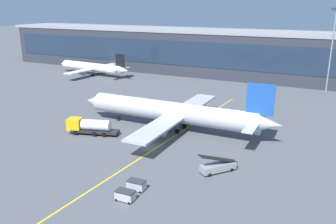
{
  "coord_description": "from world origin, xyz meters",
  "views": [
    {
      "loc": [
        31.0,
        -54.22,
        26.09
      ],
      "look_at": [
        -0.2,
        8.96,
        4.5
      ],
      "focal_mm": 37.73,
      "sensor_mm": 36.0,
      "label": 1
    }
  ],
  "objects_px": {
    "fuel_tanker": "(90,126)",
    "commuter_jet_far": "(92,67)",
    "belt_loader": "(218,166)",
    "main_airliner": "(172,112)",
    "baggage_cart_1": "(136,185)",
    "baggage_cart_0": "(125,195)"
  },
  "relations": [
    {
      "from": "main_airliner",
      "to": "baggage_cart_1",
      "type": "relative_size",
      "value": 16.86
    },
    {
      "from": "commuter_jet_far",
      "to": "baggage_cart_1",
      "type": "bearing_deg",
      "value": -48.18
    },
    {
      "from": "main_airliner",
      "to": "baggage_cart_0",
      "type": "distance_m",
      "value": 29.94
    },
    {
      "from": "main_airliner",
      "to": "belt_loader",
      "type": "xyz_separation_m",
      "value": [
        15.35,
        -15.01,
        -3.03
      ]
    },
    {
      "from": "main_airliner",
      "to": "baggage_cart_1",
      "type": "bearing_deg",
      "value": -75.8
    },
    {
      "from": "fuel_tanker",
      "to": "commuter_jet_far",
      "type": "distance_m",
      "value": 65.42
    },
    {
      "from": "baggage_cart_1",
      "to": "baggage_cart_0",
      "type": "bearing_deg",
      "value": -87.86
    },
    {
      "from": "fuel_tanker",
      "to": "baggage_cart_1",
      "type": "height_order",
      "value": "fuel_tanker"
    },
    {
      "from": "baggage_cart_0",
      "to": "commuter_jet_far",
      "type": "height_order",
      "value": "commuter_jet_far"
    },
    {
      "from": "baggage_cart_1",
      "to": "main_airliner",
      "type": "bearing_deg",
      "value": 104.2
    },
    {
      "from": "baggage_cart_1",
      "to": "commuter_jet_far",
      "type": "xyz_separation_m",
      "value": [
        -60.5,
        67.62,
        2.3
      ]
    },
    {
      "from": "fuel_tanker",
      "to": "baggage_cart_0",
      "type": "height_order",
      "value": "fuel_tanker"
    },
    {
      "from": "baggage_cart_0",
      "to": "baggage_cart_1",
      "type": "height_order",
      "value": "same"
    },
    {
      "from": "baggage_cart_0",
      "to": "commuter_jet_far",
      "type": "bearing_deg",
      "value": 130.56
    },
    {
      "from": "belt_loader",
      "to": "main_airliner",
      "type": "bearing_deg",
      "value": 135.65
    },
    {
      "from": "main_airliner",
      "to": "baggage_cart_0",
      "type": "height_order",
      "value": "main_airliner"
    },
    {
      "from": "fuel_tanker",
      "to": "commuter_jet_far",
      "type": "height_order",
      "value": "commuter_jet_far"
    },
    {
      "from": "belt_loader",
      "to": "baggage_cart_0",
      "type": "height_order",
      "value": "belt_loader"
    },
    {
      "from": "baggage_cart_1",
      "to": "commuter_jet_far",
      "type": "distance_m",
      "value": 90.77
    },
    {
      "from": "baggage_cart_1",
      "to": "commuter_jet_far",
      "type": "height_order",
      "value": "commuter_jet_far"
    },
    {
      "from": "fuel_tanker",
      "to": "commuter_jet_far",
      "type": "relative_size",
      "value": 0.32
    },
    {
      "from": "main_airliner",
      "to": "commuter_jet_far",
      "type": "distance_m",
      "value": 68.28
    }
  ]
}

